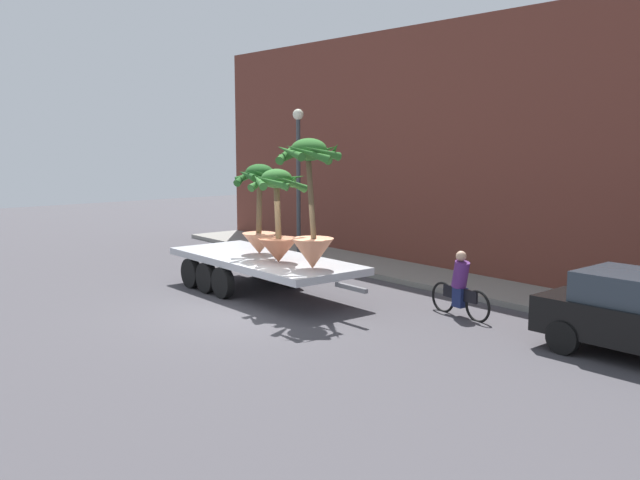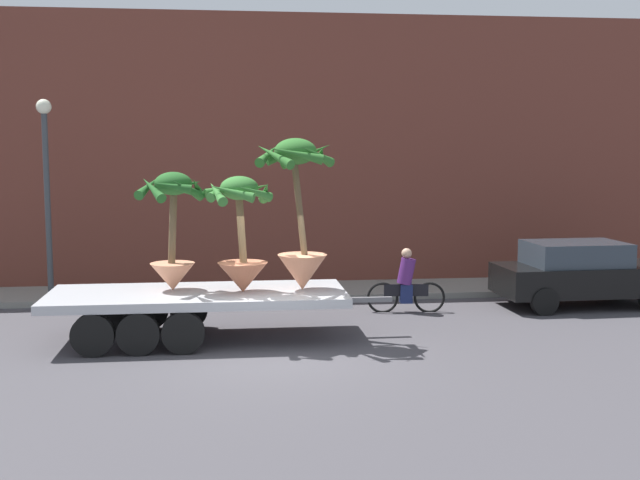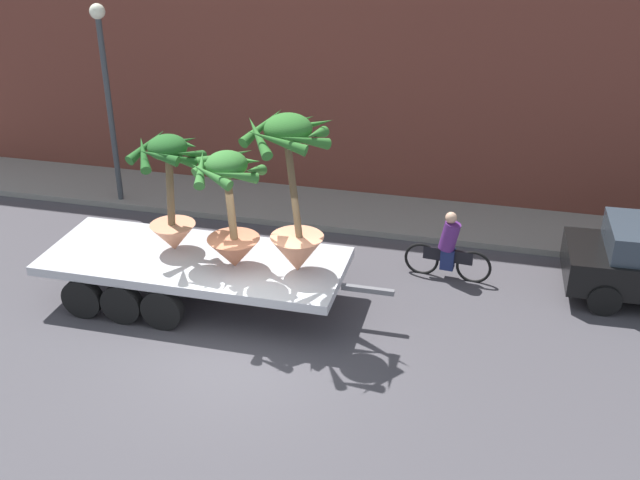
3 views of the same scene
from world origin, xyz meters
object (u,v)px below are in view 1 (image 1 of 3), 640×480
Objects in this scene: cyclist at (460,288)px; street_lamp at (298,163)px; flatbed_trailer at (258,264)px; potted_palm_middle at (311,204)px; potted_palm_rear at (278,217)px; potted_palm_front at (259,207)px.

street_lamp is (-8.43, 1.79, 2.56)m from cyclist.
flatbed_trailer is 2.27× the size of potted_palm_middle.
potted_palm_rear is 6.23m from street_lamp.
flatbed_trailer is at bearing -48.96° from street_lamp.
potted_palm_front is at bearing 174.42° from potted_palm_middle.
potted_palm_middle reaches higher than potted_palm_rear.
street_lamp reaches higher than flatbed_trailer.
potted_palm_rear is 1.40m from potted_palm_front.
potted_palm_rear is at bearing -41.95° from street_lamp.
street_lamp reaches higher than cyclist.
flatbed_trailer is at bearing -43.86° from potted_palm_front.
cyclist is at bearing -12.01° from street_lamp.
street_lamp is at bearing 130.73° from potted_palm_front.
street_lamp is at bearing 131.04° from flatbed_trailer.
potted_palm_middle is 1.28× the size of potted_palm_front.
potted_palm_rear is 0.97× the size of potted_palm_front.
potted_palm_front reaches higher than flatbed_trailer.
street_lamp is at bearing 138.05° from potted_palm_rear.
potted_palm_middle is (2.29, -0.04, 1.74)m from flatbed_trailer.
potted_palm_rear is at bearing -8.06° from flatbed_trailer.
cyclist is (5.22, 1.94, -1.57)m from potted_palm_front.
potted_palm_middle reaches higher than cyclist.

